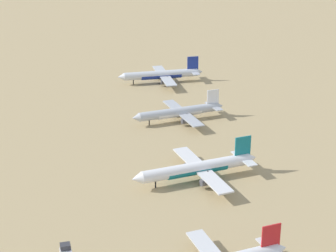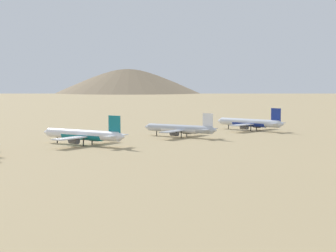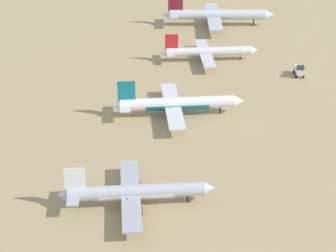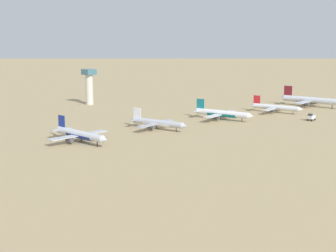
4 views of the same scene
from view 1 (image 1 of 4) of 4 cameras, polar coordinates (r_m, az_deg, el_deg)
ground_plane at (r=154.57m, az=2.85°, el=-5.00°), size 1800.00×1800.00×0.00m
parked_jet_0 at (r=231.19m, az=-0.62°, el=5.11°), size 34.77×28.16×10.05m
parked_jet_1 at (r=190.93m, az=1.19°, el=1.40°), size 32.67×26.72×9.45m
parked_jet_2 at (r=151.22m, az=2.98°, el=-4.19°), size 35.68×29.18×10.32m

